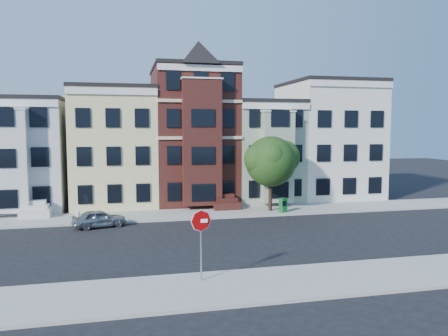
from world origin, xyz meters
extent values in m
plane|color=black|center=(0.00, 0.00, 0.00)|extent=(120.00, 120.00, 0.00)
cube|color=#9E9B93|center=(0.00, 8.00, 0.07)|extent=(60.00, 4.00, 0.15)
cube|color=#9E9B93|center=(0.00, -8.00, 0.07)|extent=(60.00, 4.00, 0.15)
cube|color=silver|center=(-15.00, 14.50, 4.50)|extent=(8.00, 9.00, 9.00)
cube|color=beige|center=(-7.00, 14.50, 5.00)|extent=(7.00, 9.00, 10.00)
cube|color=#3C1813|center=(0.00, 14.50, 6.00)|extent=(7.00, 9.00, 12.00)
cube|color=#95A189|center=(6.50, 14.50, 4.50)|extent=(6.00, 9.00, 9.00)
cube|color=silver|center=(13.50, 14.50, 5.50)|extent=(8.00, 9.00, 11.00)
imported|color=#96999D|center=(-7.93, 5.20, 0.61)|extent=(3.83, 2.30, 1.22)
cube|color=#146127|center=(6.01, 6.73, 0.72)|extent=(0.65, 0.62, 1.14)
cylinder|color=white|center=(-9.43, 6.30, 0.50)|extent=(0.33, 0.33, 0.70)
camera|label=1|loc=(-6.10, -25.47, 6.85)|focal=35.00mm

